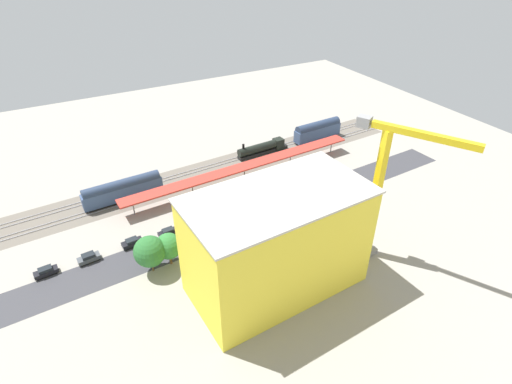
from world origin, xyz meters
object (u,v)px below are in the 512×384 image
locomotive (263,148)px  tower_crane (384,185)px  box_truck_1 (248,239)px  traffic_light (147,250)px  freight_coach_far (123,190)px  box_truck_0 (291,218)px  parked_car_3 (201,222)px  platform_canopy_near (244,167)px  parked_car_7 (46,272)px  street_tree_0 (150,251)px  parked_car_6 (89,258)px  parked_car_0 (288,194)px  parked_car_1 (261,203)px  parked_car_5 (132,243)px  parked_car_2 (233,211)px  passenger_coach (318,130)px  street_tree_1 (196,238)px  construction_building (277,243)px  parked_car_4 (168,232)px  street_tree_3 (169,246)px  street_tree_2 (271,207)px

locomotive → tower_crane: bearing=87.1°
box_truck_1 → traffic_light: size_ratio=1.36×
freight_coach_far → box_truck_0: 42.59m
parked_car_3 → platform_canopy_near: bearing=-143.7°
parked_car_7 → tower_crane: size_ratio=0.16×
box_truck_0 → box_truck_1: box_truck_0 is taller
tower_crane → street_tree_0: bearing=-22.0°
parked_car_3 → box_truck_0: size_ratio=0.57×
parked_car_6 → parked_car_0: bearing=-179.4°
platform_canopy_near → freight_coach_far: freight_coach_far is taller
traffic_light → parked_car_1: bearing=-165.3°
parked_car_3 → box_truck_1: size_ratio=0.51×
locomotive → parked_car_5: size_ratio=3.69×
parked_car_0 → parked_car_6: bearing=0.6°
parked_car_2 → box_truck_0: bearing=134.4°
parked_car_5 → box_truck_1: size_ratio=0.50×
parked_car_5 → passenger_coach: bearing=-160.2°
parked_car_2 → parked_car_3: bearing=2.4°
parked_car_1 → street_tree_1: size_ratio=0.75×
parked_car_5 → construction_building: construction_building is taller
parked_car_4 → passenger_coach: bearing=-157.6°
parked_car_1 → parked_car_6: 40.87m
parked_car_4 → tower_crane: tower_crane is taller
platform_canopy_near → freight_coach_far: (31.27, -5.77, -0.95)m
locomotive → traffic_light: traffic_light is taller
tower_crane → street_tree_0: 46.81m
parked_car_4 → construction_building: construction_building is taller
parked_car_3 → street_tree_0: bearing=33.0°
parked_car_5 → construction_building: size_ratio=0.15×
parked_car_2 → parked_car_7: 41.62m
passenger_coach → traffic_light: (64.71, 32.03, 1.18)m
parked_car_1 → parked_car_6: (40.87, 0.33, 0.09)m
parked_car_3 → box_truck_1: (-6.11, 11.57, 0.89)m
parked_car_3 → traffic_light: traffic_light is taller
parked_car_5 → tower_crane: bearing=148.6°
parked_car_1 → traffic_light: bearing=14.7°
construction_building → parked_car_3: bearing=-80.1°
platform_canopy_near → tower_crane: bearing=103.7°
freight_coach_far → parked_car_7: size_ratio=4.33×
passenger_coach → parked_car_1: size_ratio=3.46×
construction_building → box_truck_0: 21.03m
street_tree_3 → parked_car_2: bearing=-153.7°
parked_car_0 → parked_car_5: parked_car_5 is taller
box_truck_1 → street_tree_2: street_tree_2 is taller
freight_coach_far → street_tree_2: bearing=135.0°
parked_car_5 → street_tree_1: bearing=141.4°
parked_car_3 → street_tree_0: (14.26, 9.25, 4.26)m
parked_car_4 → platform_canopy_near: bearing=-153.4°
parked_car_0 → traffic_light: size_ratio=0.68×
passenger_coach → parked_car_7: size_ratio=3.63×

